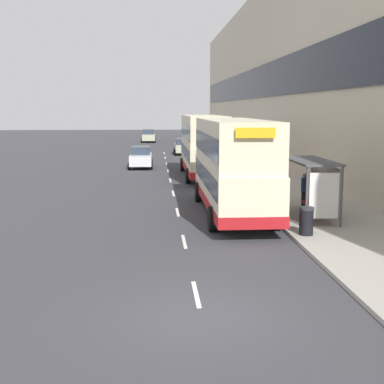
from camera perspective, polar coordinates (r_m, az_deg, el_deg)
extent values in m
plane|color=#38383D|center=(12.76, 0.99, -13.16)|extent=(220.00, 220.00, 0.00)
cube|color=#A39E93|center=(51.06, 4.49, 3.58)|extent=(5.00, 93.00, 0.14)
cube|color=beige|center=(51.69, 9.09, 12.45)|extent=(3.00, 93.00, 16.15)
cube|color=black|center=(51.32, 7.36, 11.61)|extent=(0.12, 89.28, 2.91)
cube|color=silver|center=(14.18, 0.44, -10.82)|extent=(0.12, 2.00, 0.01)
cube|color=silver|center=(19.49, -0.84, -5.30)|extent=(0.12, 2.00, 0.01)
cube|color=silver|center=(24.92, -1.56, -2.16)|extent=(0.12, 2.00, 0.01)
cube|color=silver|center=(30.39, -2.02, -0.15)|extent=(0.12, 2.00, 0.01)
cube|color=silver|center=(35.89, -2.33, 1.25)|extent=(0.12, 2.00, 0.01)
cube|color=silver|center=(41.41, -2.57, 2.27)|extent=(0.12, 2.00, 0.01)
cube|color=silver|center=(46.94, -2.74, 3.06)|extent=(0.12, 2.00, 0.01)
cube|color=silver|center=(52.47, -2.89, 3.67)|extent=(0.12, 2.00, 0.01)
cube|color=silver|center=(58.01, -3.00, 4.17)|extent=(0.12, 2.00, 0.01)
cube|color=#4C4C51|center=(23.36, 12.53, 3.27)|extent=(1.60, 4.20, 0.08)
cylinder|color=#4C4C51|center=(21.42, 12.13, -0.56)|extent=(0.10, 0.10, 2.40)
cylinder|color=#4C4C51|center=(25.24, 9.63, 0.93)|extent=(0.10, 0.10, 2.40)
cylinder|color=#4C4C51|center=(21.85, 15.66, -0.51)|extent=(0.10, 0.10, 2.40)
cylinder|color=#4C4C51|center=(25.61, 12.67, 0.95)|extent=(0.10, 0.10, 2.40)
cube|color=#99A8B2|center=(23.69, 13.99, 0.56)|extent=(0.04, 3.68, 1.92)
cube|color=white|center=(21.67, 13.87, -0.38)|extent=(1.19, 0.10, 1.82)
cube|color=maroon|center=(23.70, 12.93, -1.52)|extent=(0.36, 2.80, 0.08)
cube|color=beige|center=(24.23, 4.36, 0.90)|extent=(2.55, 10.53, 1.85)
cube|color=beige|center=(24.04, 4.41, 5.39)|extent=(2.50, 10.22, 1.95)
cube|color=#B2191E|center=(24.33, 4.34, -0.73)|extent=(2.58, 10.58, 0.45)
cube|color=#2D3847|center=(24.18, 4.37, 1.77)|extent=(2.58, 9.90, 0.81)
cube|color=#2D3847|center=(24.04, 4.41, 5.16)|extent=(2.55, 9.90, 0.94)
cube|color=yellow|center=(18.84, 6.78, 6.29)|extent=(1.40, 0.08, 0.36)
cylinder|color=black|center=(27.74, 0.65, 0.01)|extent=(0.30, 1.00, 1.00)
cylinder|color=black|center=(28.06, 5.85, 0.07)|extent=(0.30, 1.00, 1.00)
cylinder|color=black|center=(21.03, 2.18, -2.87)|extent=(0.30, 1.00, 1.00)
cylinder|color=black|center=(21.46, 8.97, -2.74)|extent=(0.30, 1.00, 1.00)
cube|color=beige|center=(37.58, 1.21, 3.77)|extent=(2.55, 10.59, 1.85)
cube|color=beige|center=(37.46, 1.22, 6.67)|extent=(2.50, 10.27, 1.95)
cube|color=#B2191E|center=(37.65, 1.20, 2.71)|extent=(2.58, 10.64, 0.45)
cube|color=#2D3847|center=(37.55, 1.21, 4.34)|extent=(2.58, 9.95, 0.81)
cube|color=#2D3847|center=(37.46, 1.22, 6.52)|extent=(2.55, 9.95, 0.94)
cube|color=yellow|center=(32.19, 2.08, 7.41)|extent=(1.40, 0.08, 0.36)
cylinder|color=black|center=(41.15, -1.03, 2.93)|extent=(0.30, 1.00, 1.00)
cylinder|color=black|center=(41.36, 2.51, 2.95)|extent=(0.30, 1.00, 1.00)
cylinder|color=black|center=(34.33, -0.42, 1.73)|extent=(0.30, 1.00, 1.00)
cylinder|color=black|center=(34.58, 3.80, 1.77)|extent=(0.30, 1.00, 1.00)
cube|color=#B7B799|center=(76.92, -4.65, 5.85)|extent=(1.78, 4.51, 0.83)
cube|color=#2D3847|center=(77.11, -4.65, 6.42)|extent=(1.57, 2.16, 0.68)
cylinder|color=black|center=(75.55, -3.97, 5.49)|extent=(0.20, 0.60, 0.60)
cylinder|color=black|center=(75.57, -5.33, 5.47)|extent=(0.20, 0.60, 0.60)
cylinder|color=black|center=(78.34, -3.98, 5.61)|extent=(0.20, 0.60, 0.60)
cylinder|color=black|center=(78.36, -5.29, 5.60)|extent=(0.20, 0.60, 0.60)
cube|color=#B7B799|center=(56.35, -0.90, 4.73)|extent=(1.83, 4.32, 0.75)
cube|color=#2D3847|center=(56.08, -0.89, 5.41)|extent=(1.61, 2.07, 0.61)
cylinder|color=black|center=(57.67, -1.88, 4.45)|extent=(0.20, 0.60, 0.60)
cylinder|color=black|center=(57.76, -0.07, 4.46)|extent=(0.20, 0.60, 0.60)
cylinder|color=black|center=(55.00, -1.78, 4.23)|extent=(0.20, 0.60, 0.60)
cylinder|color=black|center=(55.10, 0.13, 4.24)|extent=(0.20, 0.60, 0.60)
cube|color=silver|center=(43.69, -5.48, 3.49)|extent=(1.73, 4.38, 0.79)
cube|color=#2D3847|center=(43.85, -5.49, 4.45)|extent=(1.52, 2.10, 0.64)
cylinder|color=black|center=(42.37, -4.35, 2.81)|extent=(0.20, 0.60, 0.60)
cylinder|color=black|center=(42.41, -6.69, 2.78)|extent=(0.20, 0.60, 0.60)
cylinder|color=black|center=(45.07, -4.33, 3.17)|extent=(0.20, 0.60, 0.60)
cylinder|color=black|center=(45.11, -6.53, 3.15)|extent=(0.20, 0.60, 0.60)
cylinder|color=#23232D|center=(25.92, 11.86, -0.75)|extent=(0.26, 0.26, 0.77)
cylinder|color=navy|center=(25.81, 11.91, 0.80)|extent=(0.32, 0.32, 0.64)
sphere|color=tan|center=(25.75, 11.94, 1.74)|extent=(0.21, 0.21, 0.21)
cylinder|color=#23232D|center=(27.98, 8.86, 0.11)|extent=(0.29, 0.29, 0.84)
cylinder|color=#997F51|center=(27.87, 8.90, 1.68)|extent=(0.35, 0.35, 0.70)
sphere|color=tan|center=(27.82, 8.92, 2.64)|extent=(0.23, 0.23, 0.23)
cylinder|color=black|center=(20.27, 12.10, -3.18)|extent=(0.52, 0.52, 0.95)
cylinder|color=#2D2D33|center=(20.17, 12.15, -1.72)|extent=(0.55, 0.55, 0.10)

